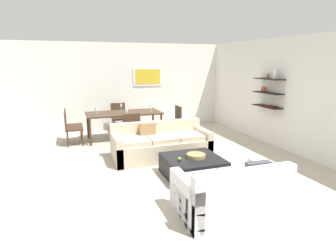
% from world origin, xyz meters
% --- Properties ---
extents(ground_plane, '(18.00, 18.00, 0.00)m').
position_xyz_m(ground_plane, '(0.00, 0.00, 0.00)').
color(ground_plane, '#BCB29E').
extents(back_wall_unit, '(8.40, 0.09, 2.70)m').
position_xyz_m(back_wall_unit, '(0.30, 3.53, 1.35)').
color(back_wall_unit, silver).
rests_on(back_wall_unit, ground).
extents(right_wall_shelf_unit, '(0.34, 8.20, 2.70)m').
position_xyz_m(right_wall_shelf_unit, '(3.03, 0.60, 1.35)').
color(right_wall_shelf_unit, silver).
rests_on(right_wall_shelf_unit, ground).
extents(sofa_beige, '(2.15, 0.90, 0.78)m').
position_xyz_m(sofa_beige, '(-0.05, 0.34, 0.29)').
color(sofa_beige, beige).
rests_on(sofa_beige, ground).
extents(loveseat_white, '(1.49, 0.90, 0.78)m').
position_xyz_m(loveseat_white, '(0.15, -2.30, 0.29)').
color(loveseat_white, white).
rests_on(loveseat_white, ground).
extents(coffee_table, '(1.03, 1.01, 0.38)m').
position_xyz_m(coffee_table, '(0.18, -0.92, 0.19)').
color(coffee_table, black).
rests_on(coffee_table, ground).
extents(decorative_bowl, '(0.36, 0.36, 0.07)m').
position_xyz_m(decorative_bowl, '(0.23, -0.94, 0.42)').
color(decorative_bowl, '#99844C').
rests_on(decorative_bowl, coffee_table).
extents(apple_on_coffee_table, '(0.07, 0.07, 0.07)m').
position_xyz_m(apple_on_coffee_table, '(-0.13, -1.01, 0.42)').
color(apple_on_coffee_table, '#669E2D').
rests_on(apple_on_coffee_table, coffee_table).
extents(dining_table, '(2.04, 0.94, 0.75)m').
position_xyz_m(dining_table, '(-0.51, 2.23, 0.69)').
color(dining_table, '#422D1E').
rests_on(dining_table, ground).
extents(dining_chair_left_near, '(0.44, 0.44, 0.88)m').
position_xyz_m(dining_chair_left_near, '(-1.94, 2.02, 0.50)').
color(dining_chair_left_near, '#422D1E').
rests_on(dining_chair_left_near, ground).
extents(dining_chair_foot, '(0.44, 0.44, 0.88)m').
position_xyz_m(dining_chair_foot, '(-0.51, 1.35, 0.50)').
color(dining_chair_foot, '#422D1E').
rests_on(dining_chair_foot, ground).
extents(dining_chair_head, '(0.44, 0.44, 0.88)m').
position_xyz_m(dining_chair_head, '(-0.51, 3.10, 0.50)').
color(dining_chair_head, '#422D1E').
rests_on(dining_chair_head, ground).
extents(dining_chair_left_far, '(0.44, 0.44, 0.88)m').
position_xyz_m(dining_chair_left_far, '(-1.94, 2.44, 0.50)').
color(dining_chair_left_far, '#422D1E').
rests_on(dining_chair_left_far, ground).
extents(dining_chair_right_near, '(0.44, 0.44, 0.88)m').
position_xyz_m(dining_chair_right_near, '(0.91, 2.02, 0.50)').
color(dining_chair_right_near, '#422D1E').
rests_on(dining_chair_right_near, ground).
extents(wine_glass_head, '(0.06, 0.06, 0.19)m').
position_xyz_m(wine_glass_head, '(-0.51, 2.63, 0.88)').
color(wine_glass_head, silver).
rests_on(wine_glass_head, dining_table).
extents(wine_glass_foot, '(0.06, 0.06, 0.15)m').
position_xyz_m(wine_glass_foot, '(-0.51, 1.82, 0.86)').
color(wine_glass_foot, silver).
rests_on(wine_glass_foot, dining_table).
extents(wine_glass_left_far, '(0.08, 0.08, 0.15)m').
position_xyz_m(wine_glass_left_far, '(-1.25, 2.34, 0.86)').
color(wine_glass_left_far, silver).
rests_on(wine_glass_left_far, dining_table).
extents(wine_glass_right_near, '(0.06, 0.06, 0.17)m').
position_xyz_m(wine_glass_right_near, '(0.22, 2.11, 0.87)').
color(wine_glass_right_near, silver).
rests_on(wine_glass_right_near, dining_table).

